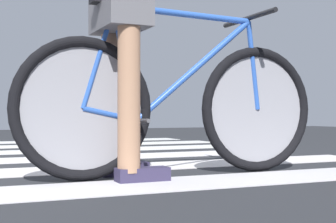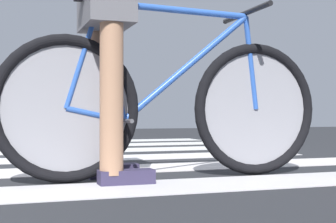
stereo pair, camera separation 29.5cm
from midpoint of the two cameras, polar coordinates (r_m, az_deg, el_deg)
bicycle_1_of_2 at (r=2.57m, az=-2.03°, el=0.93°), size 1.74×0.52×0.93m
cyclist_1_of_2 at (r=2.50m, az=-8.72°, el=7.49°), size 0.31×0.41×1.03m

